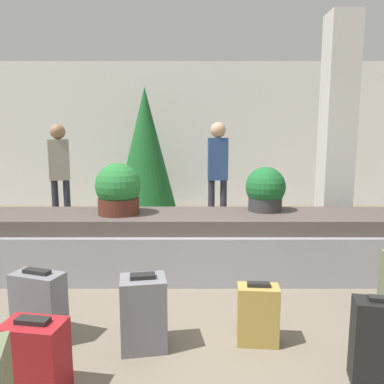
% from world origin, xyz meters
% --- Properties ---
extents(ground_plane, '(18.00, 18.00, 0.00)m').
position_xyz_m(ground_plane, '(0.00, 0.00, 0.00)').
color(ground_plane, '#6B6051').
extents(back_wall, '(18.00, 0.06, 3.20)m').
position_xyz_m(back_wall, '(0.00, 5.94, 1.60)').
color(back_wall, silver).
rests_on(back_wall, ground_plane).
extents(carousel, '(8.20, 1.00, 0.70)m').
position_xyz_m(carousel, '(0.00, 1.56, 0.34)').
color(carousel, gray).
rests_on(carousel, ground_plane).
extents(pillar, '(0.40, 0.40, 3.20)m').
position_xyz_m(pillar, '(2.02, 2.59, 1.60)').
color(pillar, beige).
rests_on(pillar, ground_plane).
extents(suitcase_0, '(0.40, 0.28, 0.50)m').
position_xyz_m(suitcase_0, '(-0.94, -0.54, 0.24)').
color(suitcase_0, maroon).
rests_on(suitcase_0, ground_plane).
extents(suitcase_1, '(0.33, 0.21, 0.49)m').
position_xyz_m(suitcase_1, '(0.52, 0.04, 0.23)').
color(suitcase_1, '#A3843D').
rests_on(suitcase_1, ground_plane).
extents(suitcase_4, '(0.44, 0.32, 0.57)m').
position_xyz_m(suitcase_4, '(-1.18, 0.10, 0.27)').
color(suitcase_4, slate).
rests_on(suitcase_4, ground_plane).
extents(suitcase_7, '(0.39, 0.26, 0.59)m').
position_xyz_m(suitcase_7, '(1.23, -0.44, 0.28)').
color(suitcase_7, black).
rests_on(suitcase_7, ground_plane).
extents(suitcase_8, '(0.37, 0.32, 0.58)m').
position_xyz_m(suitcase_8, '(-0.35, -0.03, 0.28)').
color(suitcase_8, slate).
rests_on(suitcase_8, ground_plane).
extents(potted_plant_0, '(0.47, 0.47, 0.52)m').
position_xyz_m(potted_plant_0, '(0.88, 1.73, 0.95)').
color(potted_plant_0, '#2D2D2D').
rests_on(potted_plant_0, carousel).
extents(potted_plant_1, '(0.51, 0.51, 0.58)m').
position_xyz_m(potted_plant_1, '(-0.82, 1.55, 0.97)').
color(potted_plant_1, '#4C2319').
rests_on(potted_plant_1, carousel).
extents(traveler_0, '(0.36, 0.26, 1.77)m').
position_xyz_m(traveler_0, '(-2.19, 3.55, 1.07)').
color(traveler_0, '#282833').
rests_on(traveler_0, ground_plane).
extents(traveler_1, '(0.33, 0.25, 1.80)m').
position_xyz_m(traveler_1, '(0.43, 3.45, 1.09)').
color(traveler_1, '#282833').
rests_on(traveler_1, ground_plane).
extents(decorated_tree, '(1.18, 1.18, 2.52)m').
position_xyz_m(decorated_tree, '(-0.90, 4.77, 1.35)').
color(decorated_tree, '#4C331E').
rests_on(decorated_tree, ground_plane).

